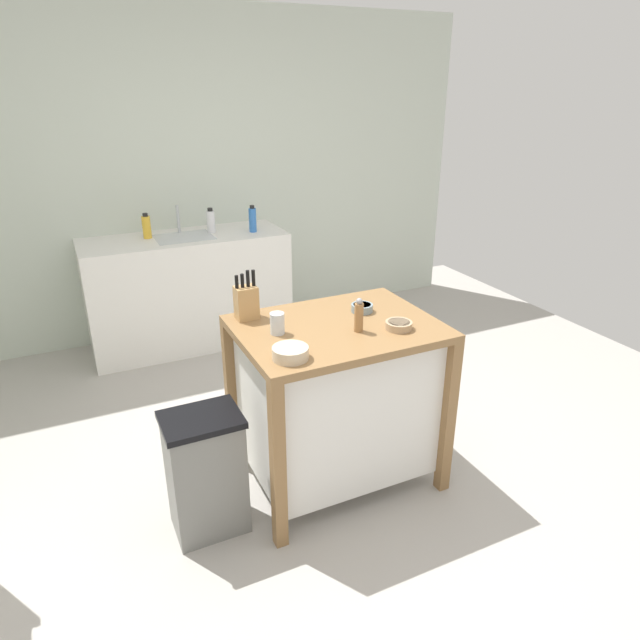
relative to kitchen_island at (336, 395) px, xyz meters
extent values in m
plane|color=#ADA8A0|center=(-0.14, -0.15, -0.51)|extent=(6.15, 6.15, 0.00)
cube|color=silver|center=(-0.14, 2.43, 0.79)|extent=(5.01, 0.10, 2.60)
cube|color=olive|center=(0.00, 0.00, 0.38)|extent=(1.00, 0.75, 0.04)
cube|color=white|center=(0.00, 0.00, -0.02)|extent=(0.90, 0.65, 0.77)
cube|color=olive|center=(-0.47, -0.35, -0.07)|extent=(0.06, 0.06, 0.87)
cube|color=olive|center=(0.47, -0.35, -0.07)|extent=(0.06, 0.06, 0.87)
cube|color=olive|center=(-0.47, 0.35, -0.07)|extent=(0.06, 0.06, 0.87)
cube|color=olive|center=(0.47, 0.35, -0.07)|extent=(0.06, 0.06, 0.87)
cube|color=tan|center=(-0.38, 0.28, 0.49)|extent=(0.11, 0.09, 0.17)
cylinder|color=black|center=(-0.42, 0.28, 0.61)|extent=(0.02, 0.02, 0.07)
cylinder|color=black|center=(-0.39, 0.28, 0.61)|extent=(0.02, 0.02, 0.07)
cylinder|color=black|center=(-0.36, 0.28, 0.61)|extent=(0.02, 0.02, 0.08)
cylinder|color=black|center=(-0.33, 0.28, 0.61)|extent=(0.02, 0.02, 0.08)
cylinder|color=beige|center=(-0.35, -0.24, 0.43)|extent=(0.16, 0.16, 0.05)
cylinder|color=gray|center=(-0.35, -0.24, 0.45)|extent=(0.13, 0.13, 0.01)
cylinder|color=tan|center=(0.25, -0.17, 0.42)|extent=(0.13, 0.13, 0.04)
cylinder|color=brown|center=(0.25, -0.17, 0.44)|extent=(0.11, 0.11, 0.01)
cylinder|color=gray|center=(0.20, 0.10, 0.42)|extent=(0.11, 0.11, 0.04)
cylinder|color=#49555B|center=(0.20, 0.10, 0.44)|extent=(0.09, 0.09, 0.01)
cylinder|color=silver|center=(-0.31, 0.03, 0.45)|extent=(0.07, 0.07, 0.11)
cylinder|color=#9E7042|center=(0.06, -0.11, 0.47)|extent=(0.04, 0.04, 0.14)
sphere|color=#99999E|center=(0.06, -0.11, 0.56)|extent=(0.03, 0.03, 0.03)
cube|color=slate|center=(-0.74, -0.09, -0.21)|extent=(0.34, 0.26, 0.60)
cube|color=black|center=(-0.74, -0.09, 0.11)|extent=(0.36, 0.28, 0.03)
cube|color=white|center=(-0.29, 2.08, -0.05)|extent=(1.58, 0.60, 0.91)
cube|color=silver|center=(-0.29, 2.06, 0.39)|extent=(0.44, 0.36, 0.03)
cylinder|color=#B7BCC1|center=(-0.29, 2.22, 0.51)|extent=(0.02, 0.02, 0.22)
cylinder|color=white|center=(-0.06, 2.11, 0.49)|extent=(0.07, 0.07, 0.17)
cylinder|color=black|center=(-0.06, 2.11, 0.59)|extent=(0.04, 0.04, 0.02)
cylinder|color=yellow|center=(-0.55, 2.15, 0.49)|extent=(0.06, 0.06, 0.17)
cylinder|color=black|center=(-0.55, 2.15, 0.58)|extent=(0.04, 0.04, 0.02)
cylinder|color=blue|center=(0.25, 1.98, 0.50)|extent=(0.06, 0.06, 0.19)
cylinder|color=black|center=(0.25, 1.98, 0.60)|extent=(0.04, 0.04, 0.02)
camera|label=1|loc=(-1.19, -2.29, 1.52)|focal=31.66mm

